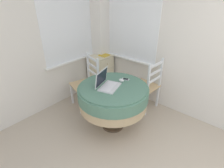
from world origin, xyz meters
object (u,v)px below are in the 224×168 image
at_px(dining_chair_near_right_window, 147,86).
at_px(cell_phone, 126,79).
at_px(round_dining_table, 113,95).
at_px(corner_cabinet, 101,72).
at_px(computer_mouse, 121,80).
at_px(laptop, 107,84).
at_px(dining_chair_near_back_window, 87,83).
at_px(book_on_cabinet, 104,55).

bearing_deg(dining_chair_near_right_window, cell_phone, 166.09).
height_order(round_dining_table, corner_cabinet, corner_cabinet).
distance_m(computer_mouse, cell_phone, 0.10).
relative_size(laptop, cell_phone, 3.11).
bearing_deg(dining_chair_near_back_window, cell_phone, -79.56).
height_order(computer_mouse, dining_chair_near_back_window, dining_chair_near_back_window).
xyz_separation_m(computer_mouse, dining_chair_near_right_window, (0.59, -0.13, -0.30)).
relative_size(computer_mouse, corner_cabinet, 0.11).
bearing_deg(dining_chair_near_right_window, laptop, 167.62).
height_order(computer_mouse, book_on_cabinet, book_on_cabinet).
height_order(corner_cabinet, book_on_cabinet, book_on_cabinet).
bearing_deg(round_dining_table, computer_mouse, 1.15).
xyz_separation_m(computer_mouse, book_on_cabinet, (0.65, 0.96, 0.02)).
xyz_separation_m(corner_cabinet, book_on_cabinet, (0.04, -0.08, 0.40)).
bearing_deg(dining_chair_near_back_window, computer_mouse, -86.61).
distance_m(round_dining_table, computer_mouse, 0.27).
bearing_deg(dining_chair_near_right_window, round_dining_table, 170.92).
xyz_separation_m(computer_mouse, dining_chair_near_back_window, (-0.05, 0.77, -0.30)).
distance_m(computer_mouse, book_on_cabinet, 1.16).
distance_m(round_dining_table, book_on_cabinet, 1.30).
height_order(cell_phone, dining_chair_near_back_window, dining_chair_near_back_window).
xyz_separation_m(laptop, computer_mouse, (0.27, -0.06, -0.03)).
relative_size(cell_phone, book_on_cabinet, 0.72).
distance_m(computer_mouse, dining_chair_near_right_window, 0.67).
xyz_separation_m(round_dining_table, book_on_cabinet, (0.85, 0.97, 0.20)).
bearing_deg(round_dining_table, cell_phone, -0.95).
bearing_deg(book_on_cabinet, corner_cabinet, 115.87).
bearing_deg(dining_chair_near_back_window, laptop, -107.44).
bearing_deg(book_on_cabinet, round_dining_table, -131.39).
relative_size(laptop, book_on_cabinet, 2.25).
bearing_deg(dining_chair_near_back_window, corner_cabinet, 22.26).
bearing_deg(cell_phone, dining_chair_near_right_window, -13.91).
xyz_separation_m(laptop, corner_cabinet, (0.88, 0.98, -0.41)).
xyz_separation_m(computer_mouse, corner_cabinet, (0.61, 1.04, -0.38)).
distance_m(round_dining_table, corner_cabinet, 1.34).
bearing_deg(computer_mouse, corner_cabinet, 59.61).
xyz_separation_m(round_dining_table, cell_phone, (0.30, -0.00, 0.16)).
height_order(round_dining_table, dining_chair_near_back_window, dining_chair_near_back_window).
distance_m(dining_chair_near_back_window, book_on_cabinet, 0.79).
bearing_deg(corner_cabinet, dining_chair_near_right_window, -91.09).
relative_size(cell_phone, dining_chair_near_back_window, 0.13).
height_order(round_dining_table, dining_chair_near_right_window, dining_chair_near_right_window).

